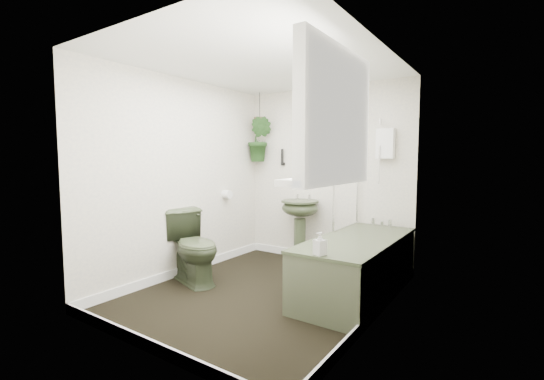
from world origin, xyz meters
The scene contains 22 objects.
floor centered at (0.00, 0.00, -0.01)m, with size 2.30×2.80×0.02m, color black.
ceiling centered at (0.00, 0.00, 2.31)m, with size 2.30×2.80×0.02m, color white.
wall_back centered at (0.00, 1.41, 1.15)m, with size 2.30×0.02×2.30m, color #EBE2C5.
wall_front centered at (0.00, -1.41, 1.15)m, with size 2.30×0.02×2.30m, color #EBE2C5.
wall_left centered at (-1.16, 0.00, 1.15)m, with size 0.02×2.80×2.30m, color #EBE2C5.
wall_right centered at (1.16, 0.00, 1.15)m, with size 0.02×2.80×2.30m, color #EBE2C5.
skirting centered at (0.00, 0.00, 0.05)m, with size 2.30×2.80×0.10m, color white.
bathtub centered at (0.80, 0.50, 0.29)m, with size 0.72×1.72×0.58m, color #364029, non-canonical shape.
bath_screen centered at (0.47, 0.99, 1.28)m, with size 0.04×0.72×1.40m, color silver, non-canonical shape.
shower_box centered at (0.80, 1.34, 1.55)m, with size 0.20×0.10×0.35m, color white.
oval_mirror centered at (-0.25, 1.37, 1.50)m, with size 0.46×0.03×0.62m, color tan.
wall_sconce centered at (-0.65, 1.36, 1.40)m, with size 0.04×0.04×0.22m, color black.
toilet_roll_holder centered at (-1.10, 0.70, 0.90)m, with size 0.11×0.11×0.11m, color white.
window_recess centered at (1.09, -0.70, 1.65)m, with size 0.08×1.00×0.90m, color white.
window_sill centered at (1.02, -0.70, 1.23)m, with size 0.18×1.00×0.04m, color white.
window_blinds centered at (1.04, -0.70, 1.65)m, with size 0.01×0.86×0.76m, color white.
toilet centered at (-0.85, -0.16, 0.40)m, with size 0.45×0.79×0.80m, color #364029.
pedestal_sink centered at (-0.25, 1.17, 0.42)m, with size 0.49×0.42×0.84m, color #364029, non-canonical shape.
sill_plant centered at (0.97, -0.65, 1.37)m, with size 0.21×0.18×0.24m, color black.
hanging_plant centered at (-0.96, 1.25, 1.64)m, with size 0.34×0.28×0.63m, color black.
soap_bottle centered at (0.78, -0.29, 0.67)m, with size 0.09×0.09×0.19m, color black.
hanging_pot centered at (-0.96, 1.25, 1.90)m, with size 0.16×0.16×0.12m, color #4B4129.
Camera 1 is at (2.10, -2.95, 1.37)m, focal length 24.00 mm.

